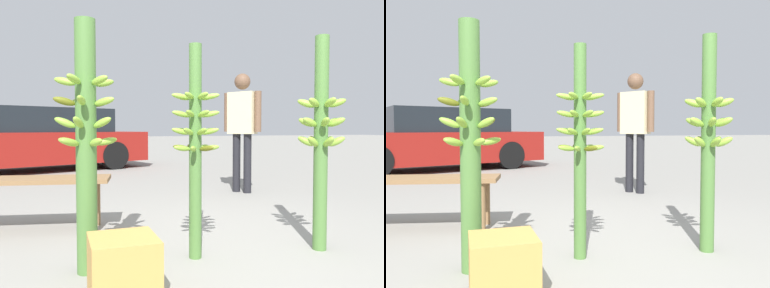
% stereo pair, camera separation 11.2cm
% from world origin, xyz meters
% --- Properties ---
extents(ground_plane, '(80.00, 80.00, 0.00)m').
position_xyz_m(ground_plane, '(0.00, 0.00, 0.00)').
color(ground_plane, gray).
extents(banana_stalk_left, '(0.41, 0.41, 1.64)m').
position_xyz_m(banana_stalk_left, '(-0.81, 0.19, 0.86)').
color(banana_stalk_left, '#4C7A38').
rests_on(banana_stalk_left, ground_plane).
extents(banana_stalk_center, '(0.35, 0.36, 1.54)m').
position_xyz_m(banana_stalk_center, '(-0.05, 0.22, 0.84)').
color(banana_stalk_center, '#4C7A38').
rests_on(banana_stalk_center, ground_plane).
extents(banana_stalk_right, '(0.37, 0.37, 1.65)m').
position_xyz_m(banana_stalk_right, '(0.93, 0.07, 0.87)').
color(banana_stalk_right, '#4C7A38').
rests_on(banana_stalk_right, ground_plane).
extents(vendor_person, '(0.41, 0.56, 1.74)m').
position_xyz_m(vendor_person, '(1.56, 2.61, 1.05)').
color(vendor_person, black).
rests_on(vendor_person, ground_plane).
extents(market_bench, '(1.50, 0.70, 0.49)m').
position_xyz_m(market_bench, '(-1.24, 1.39, 0.42)').
color(market_bench, olive).
rests_on(market_bench, ground_plane).
extents(parked_car, '(4.82, 3.09, 1.39)m').
position_xyz_m(parked_car, '(-1.30, 6.72, 0.67)').
color(parked_car, maroon).
rests_on(parked_car, ground_plane).
extents(produce_crate, '(0.36, 0.36, 0.36)m').
position_xyz_m(produce_crate, '(-0.65, -0.30, 0.18)').
color(produce_crate, '#C69347').
rests_on(produce_crate, ground_plane).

